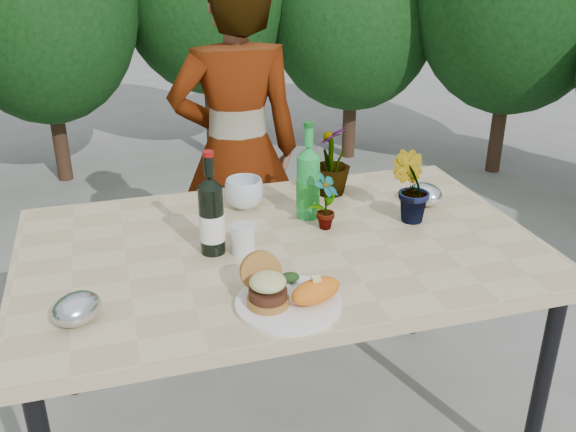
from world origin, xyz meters
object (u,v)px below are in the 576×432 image
object	(u,v)px
dinner_plate	(289,304)
patio_table	(281,260)
wine_bottle	(212,216)
person	(237,153)

from	to	relation	value
dinner_plate	patio_table	bearing A→B (deg)	77.50
wine_bottle	patio_table	bearing A→B (deg)	14.64
patio_table	wine_bottle	distance (m)	0.28
person	dinner_plate	bearing A→B (deg)	87.75
person	patio_table	bearing A→B (deg)	90.63
dinner_plate	wine_bottle	world-z (taller)	wine_bottle
dinner_plate	person	bearing A→B (deg)	84.25
dinner_plate	wine_bottle	xyz separation A→B (m)	(-0.13, 0.35, 0.11)
dinner_plate	person	xyz separation A→B (m)	(0.12, 1.19, 0.01)
dinner_plate	person	distance (m)	1.19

